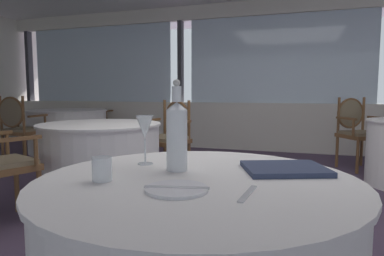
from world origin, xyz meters
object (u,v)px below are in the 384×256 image
(wine_glass, at_px, (145,129))
(water_tumbler, at_px, (102,169))
(menu_book, at_px, (285,169))
(dining_chair_1_1, at_px, (19,124))
(dining_chair_3_0, at_px, (356,127))
(dining_chair_0_0, at_px, (170,132))
(side_plate, at_px, (177,189))
(dining_chair_1_0, at_px, (102,115))
(water_bottle, at_px, (177,134))

(wine_glass, height_order, water_tumbler, wine_glass)
(menu_book, bearing_deg, dining_chair_1_1, 125.45)
(water_tumbler, bearing_deg, dining_chair_3_0, 72.15)
(dining_chair_3_0, bearing_deg, menu_book, -43.57)
(dining_chair_0_0, bearing_deg, dining_chair_1_1, -70.45)
(side_plate, bearing_deg, menu_book, 51.28)
(side_plate, relative_size, dining_chair_0_0, 0.21)
(dining_chair_0_0, relative_size, dining_chair_1_1, 0.95)
(dining_chair_3_0, bearing_deg, wine_glass, -51.38)
(water_tumbler, bearing_deg, menu_book, 30.45)
(menu_book, bearing_deg, dining_chair_1_0, 108.16)
(water_bottle, bearing_deg, side_plate, -69.46)
(dining_chair_1_1, bearing_deg, menu_book, -124.37)
(side_plate, bearing_deg, dining_chair_1_1, 140.62)
(wine_glass, relative_size, dining_chair_0_0, 0.22)
(side_plate, distance_m, menu_book, 0.48)
(water_tumbler, distance_m, dining_chair_1_1, 4.37)
(side_plate, relative_size, dining_chair_1_0, 0.20)
(water_bottle, bearing_deg, dining_chair_1_0, 125.67)
(dining_chair_1_0, bearing_deg, dining_chair_1_1, 0.00)
(dining_chair_1_1, distance_m, dining_chair_3_0, 4.75)
(wine_glass, distance_m, dining_chair_1_1, 4.20)
(dining_chair_0_0, xyz_separation_m, dining_chair_1_1, (-2.37, 0.04, 0.02))
(dining_chair_1_1, bearing_deg, wine_glass, -129.23)
(dining_chair_1_0, xyz_separation_m, dining_chair_1_1, (0.04, -2.21, 0.01))
(water_tumbler, bearing_deg, water_bottle, 50.75)
(side_plate, height_order, water_tumbler, water_tumbler)
(side_plate, bearing_deg, water_bottle, 110.54)
(wine_glass, height_order, dining_chair_1_0, dining_chair_1_0)
(side_plate, height_order, water_bottle, water_bottle)
(menu_book, xyz_separation_m, dining_chair_1_0, (-3.90, 4.76, -0.18))
(dining_chair_0_0, bearing_deg, dining_chair_3_0, 140.03)
(water_bottle, xyz_separation_m, wine_glass, (-0.17, 0.06, 0.01))
(side_plate, bearing_deg, water_tumbler, 173.69)
(side_plate, bearing_deg, dining_chair_3_0, 75.93)
(side_plate, bearing_deg, wine_glass, 129.27)
(water_tumbler, xyz_separation_m, dining_chair_0_0, (-0.90, 2.85, -0.21))
(water_tumbler, distance_m, dining_chair_0_0, 2.99)
(water_bottle, distance_m, dining_chair_1_1, 4.37)
(water_tumbler, relative_size, menu_book, 0.27)
(wine_glass, relative_size, water_tumbler, 2.50)
(wine_glass, height_order, dining_chair_1_1, dining_chair_1_1)
(wine_glass, xyz_separation_m, dining_chair_3_0, (1.30, 3.81, -0.31))
(water_tumbler, xyz_separation_m, dining_chair_3_0, (1.32, 4.10, -0.20))
(water_tumbler, bearing_deg, dining_chair_0_0, 107.50)
(dining_chair_3_0, bearing_deg, dining_chair_0_0, -93.03)
(dining_chair_0_0, distance_m, dining_chair_1_1, 2.38)
(dining_chair_1_0, bearing_deg, water_tumbler, 32.00)
(dining_chair_1_0, relative_size, dining_chair_1_1, 0.99)
(dining_chair_1_0, bearing_deg, wine_glass, 33.72)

